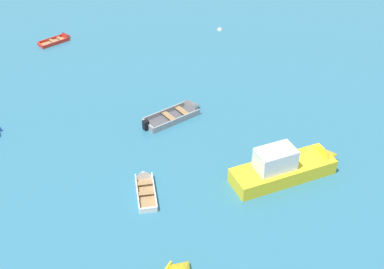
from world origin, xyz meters
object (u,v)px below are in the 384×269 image
at_px(rowboat_grey_far_back, 184,111).
at_px(mooring_buoy_far_field, 220,30).
at_px(rowboat_white_back_row_left, 145,183).
at_px(rowboat_red_midfield_right, 62,39).
at_px(motor_launch_yellow_back_row_center, 290,166).

height_order(rowboat_grey_far_back, mooring_buoy_far_field, rowboat_grey_far_back).
relative_size(rowboat_white_back_row_left, mooring_buoy_far_field, 7.80).
bearing_deg(rowboat_white_back_row_left, rowboat_grey_far_back, 84.00).
bearing_deg(rowboat_red_midfield_right, rowboat_white_back_row_left, -54.58).
height_order(rowboat_red_midfield_right, mooring_buoy_far_field, rowboat_red_midfield_right).
relative_size(motor_launch_yellow_back_row_center, rowboat_red_midfield_right, 2.33).
bearing_deg(rowboat_grey_far_back, motor_launch_yellow_back_row_center, -35.26).
height_order(rowboat_grey_far_back, rowboat_white_back_row_left, rowboat_grey_far_back).
relative_size(rowboat_red_midfield_right, mooring_buoy_far_field, 6.61).
xyz_separation_m(rowboat_red_midfield_right, rowboat_grey_far_back, (11.80, -8.57, 0.06)).
relative_size(rowboat_grey_far_back, mooring_buoy_far_field, 9.40).
bearing_deg(motor_launch_yellow_back_row_center, mooring_buoy_far_field, 109.65).
relative_size(rowboat_red_midfield_right, rowboat_grey_far_back, 0.70).
xyz_separation_m(rowboat_red_midfield_right, mooring_buoy_far_field, (12.27, 4.25, -0.13)).
distance_m(rowboat_red_midfield_right, rowboat_grey_far_back, 14.58).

